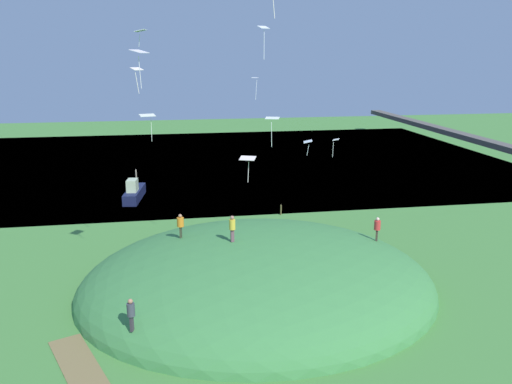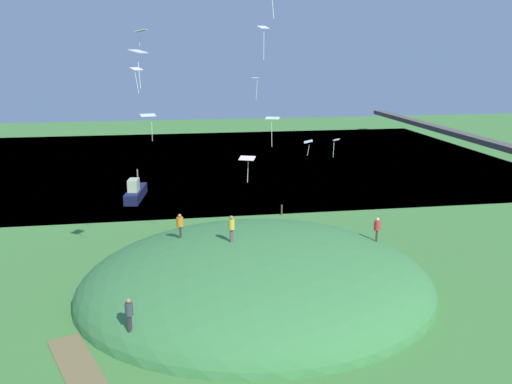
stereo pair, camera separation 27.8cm
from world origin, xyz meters
TOP-DOWN VIEW (x-y plane):
  - ground_plane at (0.00, 0.00)m, footprint 160.00×160.00m
  - lake_water at (-31.90, 0.00)m, footprint 53.06×80.00m
  - grass_hill at (9.91, -1.37)m, footprint 20.05×22.71m
  - bridge_deck_far at (-31.90, 33.12)m, footprint 47.76×1.80m
  - boat_on_lake at (-12.83, -10.34)m, footprint 5.81×2.10m
  - person_watching_kites at (10.18, -2.99)m, footprint 0.48×0.48m
  - person_with_child at (16.46, -8.79)m, footprint 0.52×0.52m
  - person_walking_path at (8.64, 7.07)m, footprint 0.58×0.58m
  - person_near_shore at (7.93, -6.09)m, footprint 0.52×0.52m
  - kite_0 at (-0.86, 0.29)m, footprint 0.76×0.66m
  - kite_1 at (10.51, -7.97)m, footprint 1.21×1.08m
  - kite_2 at (-0.84, -8.13)m, footprint 1.06×1.32m
  - kite_3 at (2.10, 1.08)m, footprint 1.02×1.21m
  - kite_5 at (6.66, -8.36)m, footprint 0.83×0.84m
  - kite_6 at (0.49, 4.31)m, footprint 1.10×0.88m
  - kite_7 at (6.17, -0.36)m, footprint 0.75×0.84m
  - kite_8 at (8.15, -1.71)m, footprint 1.00×1.17m
  - kite_9 at (-0.33, 6.87)m, footprint 0.85×0.75m
  - kite_10 at (-0.68, -8.30)m, footprint 1.20×0.95m
  - mooring_post at (-5.08, 3.42)m, footprint 0.14×0.14m

SIDE VIEW (x-z plane):
  - lake_water at x=-31.90m, z-range -0.40..0.00m
  - ground_plane at x=0.00m, z-range 0.00..0.00m
  - grass_hill at x=9.91m, z-range -3.34..3.34m
  - mooring_post at x=-5.08m, z-range 0.00..0.97m
  - boat_on_lake at x=-12.83m, z-range -0.66..2.15m
  - person_with_child at x=16.46m, z-range 1.51..3.24m
  - person_walking_path at x=8.64m, z-range 2.40..4.07m
  - bridge_deck_far at x=-31.90m, z-range 3.33..4.03m
  - person_near_shore at x=7.93m, z-range 3.16..4.75m
  - person_watching_kites at x=10.18m, z-range 3.53..5.21m
  - kite_9 at x=-0.33m, z-range 6.89..8.37m
  - kite_6 at x=0.49m, z-range 7.14..8.37m
  - kite_8 at x=8.15m, z-range 7.21..8.88m
  - kite_3 at x=2.10m, z-range 8.70..10.86m
  - kite_2 at x=-0.84m, z-range 8.81..10.92m
  - kite_0 at x=-0.86m, z-range 11.68..13.40m
  - kite_5 at x=6.66m, z-range 12.72..14.30m
  - kite_1 at x=10.51m, z-range 13.50..15.58m
  - kite_7 at x=6.17m, z-range 14.90..17.00m
  - kite_10 at x=-0.68m, z-range 15.52..16.76m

